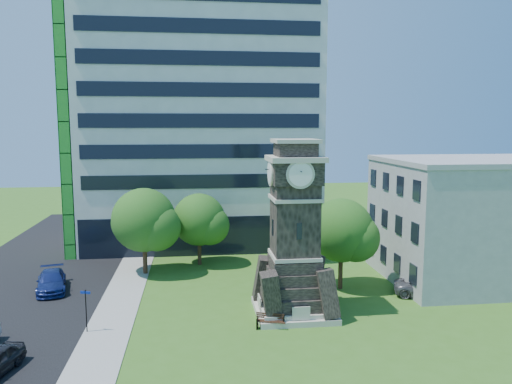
{
  "coord_description": "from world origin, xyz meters",
  "views": [
    {
      "loc": [
        -3.8,
        -31.19,
        13.14
      ],
      "look_at": [
        1.09,
        8.25,
        7.83
      ],
      "focal_mm": 35.0,
      "sensor_mm": 36.0,
      "label": 1
    }
  ],
  "objects": [
    {
      "name": "tree_nw",
      "position": [
        -8.22,
        12.85,
        4.69
      ],
      "size": [
        6.2,
        5.64,
        7.71
      ],
      "rotation": [
        0.0,
        0.0,
        0.24
      ],
      "color": "#332114",
      "rests_on": "ground"
    },
    {
      "name": "tree_ne",
      "position": [
        6.89,
        16.12,
        3.91
      ],
      "size": [
        5.46,
        4.96,
        6.56
      ],
      "rotation": [
        0.0,
        0.0,
        0.29
      ],
      "color": "#332114",
      "rests_on": "ground"
    },
    {
      "name": "office_tall",
      "position": [
        -3.2,
        25.84,
        14.22
      ],
      "size": [
        26.2,
        15.11,
        28.6
      ],
      "color": "white",
      "rests_on": "ground"
    },
    {
      "name": "street_sign",
      "position": [
        -10.79,
        0.33,
        1.76
      ],
      "size": [
        0.68,
        0.07,
        2.82
      ],
      "rotation": [
        0.0,
        0.0,
        -0.32
      ],
      "color": "black",
      "rests_on": "ground"
    },
    {
      "name": "tree_nc",
      "position": [
        -3.38,
        15.28,
        4.18
      ],
      "size": [
        5.43,
        4.94,
        6.82
      ],
      "rotation": [
        0.0,
        0.0,
        0.4
      ],
      "color": "#332114",
      "rests_on": "ground"
    },
    {
      "name": "tree_east",
      "position": [
        7.87,
        6.77,
        4.63
      ],
      "size": [
        5.62,
        5.11,
        7.38
      ],
      "rotation": [
        0.0,
        0.0,
        -0.24
      ],
      "color": "#332114",
      "rests_on": "ground"
    },
    {
      "name": "car_street_north",
      "position": [
        -15.32,
        9.11,
        0.76
      ],
      "size": [
        3.28,
        5.61,
        1.53
      ],
      "primitive_type": "imported",
      "rotation": [
        0.0,
        0.0,
        0.23
      ],
      "color": "navy",
      "rests_on": "ground"
    },
    {
      "name": "car_east_lot",
      "position": [
        13.95,
        4.08,
        0.7
      ],
      "size": [
        5.54,
        3.85,
        1.4
      ],
      "primitive_type": "imported",
      "rotation": [
        0.0,
        0.0,
        1.24
      ],
      "color": "#535459",
      "rests_on": "ground"
    },
    {
      "name": "clock_tower",
      "position": [
        3.0,
        2.0,
        5.28
      ],
      "size": [
        5.4,
        5.4,
        12.22
      ],
      "color": "beige",
      "rests_on": "ground"
    },
    {
      "name": "sidewalk",
      "position": [
        -9.5,
        5.0,
        0.03
      ],
      "size": [
        3.0,
        70.0,
        0.06
      ],
      "primitive_type": "cube",
      "color": "gray",
      "rests_on": "ground"
    },
    {
      "name": "office_low",
      "position": [
        19.97,
        8.0,
        5.21
      ],
      "size": [
        15.2,
        12.2,
        10.4
      ],
      "color": "#A1A3A6",
      "rests_on": "ground"
    },
    {
      "name": "ground",
      "position": [
        0.0,
        0.0,
        0.0
      ],
      "size": [
        160.0,
        160.0,
        0.0
      ],
      "primitive_type": "plane",
      "color": "#36611B",
      "rests_on": "ground"
    },
    {
      "name": "park_bench",
      "position": [
        0.98,
        -0.39,
        0.51
      ],
      "size": [
        1.86,
        0.5,
        0.96
      ],
      "rotation": [
        0.0,
        0.0,
        -0.33
      ],
      "color": "black",
      "rests_on": "ground"
    }
  ]
}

